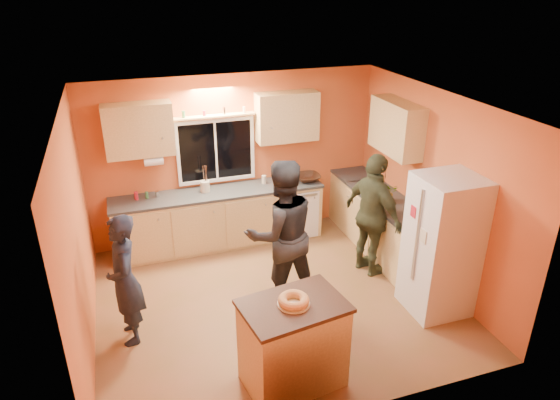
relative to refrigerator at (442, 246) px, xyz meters
name	(u,v)px	position (x,y,z in m)	size (l,w,h in m)	color
ground	(275,299)	(-1.89, 0.80, -0.90)	(4.50, 4.50, 0.00)	brown
room_shell	(273,173)	(-1.77, 1.21, 0.72)	(4.54, 4.04, 2.61)	#D36636
back_counter	(242,214)	(-1.88, 2.50, -0.45)	(4.23, 0.62, 0.90)	tan
right_counter	(389,230)	(0.06, 1.30, -0.45)	(0.62, 1.84, 0.90)	tan
refrigerator	(442,246)	(0.00, 0.00, 0.00)	(0.72, 0.70, 1.80)	silver
island	(293,343)	(-2.16, -0.64, -0.40)	(1.11, 0.83, 0.98)	tan
bundt_pastry	(294,300)	(-2.16, -0.64, 0.13)	(0.31, 0.31, 0.09)	tan
person_left	(125,280)	(-3.71, 0.62, -0.11)	(0.58, 0.38, 1.58)	black
person_center	(281,234)	(-1.80, 0.79, 0.07)	(0.95, 0.74, 1.95)	black
person_right	(373,216)	(-0.39, 1.03, -0.01)	(1.04, 0.43, 1.77)	#2D311F
mixing_bowl	(308,178)	(-0.79, 2.47, 0.05)	(0.40, 0.40, 0.10)	black
utensil_crock	(205,186)	(-2.43, 2.55, 0.09)	(0.14, 0.14, 0.17)	beige
potted_plant	(388,192)	(0.03, 1.38, 0.13)	(0.24, 0.21, 0.27)	gray
red_box	(378,188)	(0.08, 1.76, 0.04)	(0.16, 0.12, 0.07)	#B41B2B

